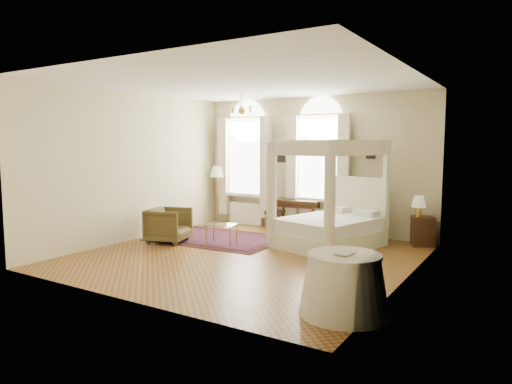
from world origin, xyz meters
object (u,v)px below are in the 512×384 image
Objects in this scene: writing_desk at (298,204)px; side_table at (344,284)px; canopy_bed at (328,223)px; stool at (275,213)px; nightstand at (423,231)px; coffee_table at (222,226)px; floor_lamp at (217,174)px; armchair at (169,225)px.

writing_desk is 0.98× the size of side_table.
side_table is (1.68, -3.47, -0.12)m from canopy_bed.
stool is at bearing 150.36° from canopy_bed.
nightstand is 0.56× the size of writing_desk.
coffee_table is 2.86m from floor_lamp.
coffee_table is (-0.77, -2.12, -0.29)m from writing_desk.
writing_desk is 2.53m from floor_lamp.
nightstand is at bearing 0.00° from floor_lamp.
writing_desk is at bearing 180.00° from nightstand.
writing_desk is (-1.27, 1.13, 0.18)m from canopy_bed.
floor_lamp reaches higher than armchair.
writing_desk reaches higher than armchair.
canopy_bed is 1.71m from writing_desk.
nightstand is 5.50m from floor_lamp.
canopy_bed is 2.18m from stool.
floor_lamp is (-5.40, 0.00, 1.02)m from nightstand.
nightstand reaches higher than stool.
armchair is 1.17× the size of coffee_table.
writing_desk is 0.72× the size of floor_lamp.
coffee_table is at bearing -154.13° from canopy_bed.
stool is (-1.89, 1.08, -0.09)m from canopy_bed.
canopy_bed is 2.88× the size of armchair.
floor_lamp is at bearing -3.56° from armchair.
stool is 5.78m from side_table.
armchair is (-1.25, -2.53, -0.03)m from stool.
armchair is at bearing -155.24° from canopy_bed.
side_table is at bearing -57.30° from writing_desk.
writing_desk is at bearing 0.00° from floor_lamp.
stool is 0.33× the size of floor_lamp.
coffee_table is (-2.04, -0.99, -0.11)m from canopy_bed.
coffee_table is 0.63× the size of side_table.
nightstand is 3.57m from stool.
writing_desk is at bearing -52.17° from armchair.
nightstand is 0.40× the size of floor_lamp.
canopy_bed is 1.55× the size of floor_lamp.
armchair is at bearing 157.27° from side_table.
armchair is 1.19m from coffee_table.
nightstand is at bearing -78.07° from armchair.
nightstand is 0.55× the size of side_table.
floor_lamp is at bearing 139.59° from side_table.
side_table is (3.57, -4.55, -0.03)m from stool.
armchair is (-4.82, -2.58, 0.07)m from nightstand.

